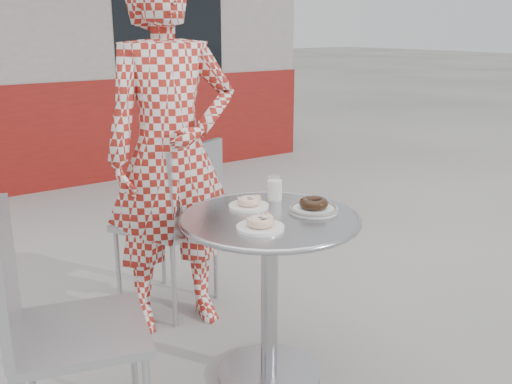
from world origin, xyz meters
TOP-DOWN VIEW (x-y plane):
  - ground at (0.00, 0.00)m, footprint 60.00×60.00m
  - bistro_table at (-0.03, -0.00)m, footprint 0.74×0.74m
  - chair_far at (-0.06, 0.86)m, footprint 0.58×0.59m
  - chair_left at (-0.84, 0.03)m, footprint 0.56×0.55m
  - seated_person at (-0.11, 0.70)m, footprint 0.73×0.56m
  - plate_far at (-0.03, 0.15)m, footprint 0.17×0.17m
  - plate_near at (-0.15, -0.10)m, footprint 0.18×0.18m
  - plate_checker at (0.16, -0.05)m, footprint 0.21×0.21m
  - milk_cup at (0.12, 0.16)m, footprint 0.07×0.07m

SIDE VIEW (x-z plane):
  - ground at x=0.00m, z-range 0.00..0.00m
  - chair_far at x=-0.06m, z-range -0.18..0.75m
  - chair_left at x=-0.84m, z-range -0.18..0.76m
  - bistro_table at x=-0.03m, z-range 0.19..0.94m
  - plate_checker at x=0.16m, z-range 0.74..0.79m
  - plate_far at x=-0.03m, z-range 0.74..0.79m
  - plate_near at x=-0.15m, z-range 0.74..0.79m
  - milk_cup at x=0.12m, z-range 0.75..0.86m
  - seated_person at x=-0.11m, z-range 0.00..1.79m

